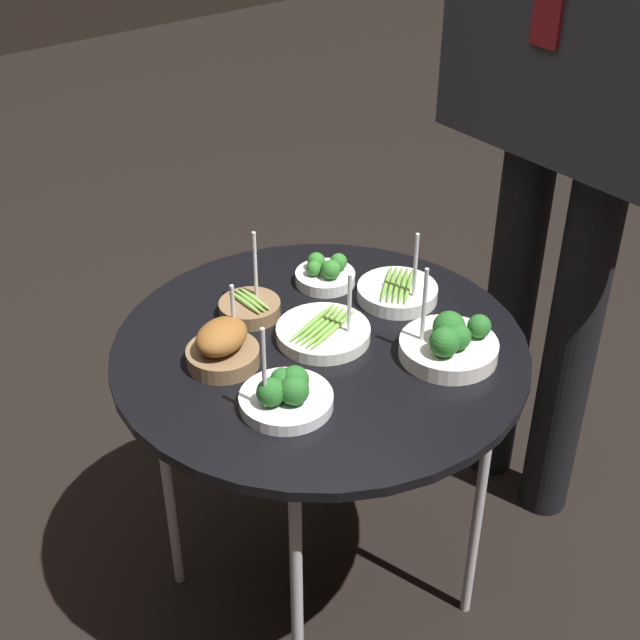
{
  "coord_description": "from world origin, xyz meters",
  "views": [
    {
      "loc": [
        0.98,
        -0.76,
        1.52
      ],
      "look_at": [
        0.0,
        0.0,
        0.69
      ],
      "focal_mm": 50.0,
      "sensor_mm": 36.0,
      "label": 1
    }
  ],
  "objects_px": {
    "bowl_asparagus_front_center": "(250,307)",
    "bowl_broccoli_front_left": "(286,394)",
    "serving_cart": "(320,364)",
    "waiter_figure": "(591,14)",
    "bowl_asparagus_mid_left": "(323,332)",
    "bowl_broccoli_front_right": "(326,274)",
    "bowl_roast_mid_right": "(222,347)",
    "bowl_asparagus_near_rim": "(397,292)",
    "bowl_broccoli_center": "(450,342)"
  },
  "relations": [
    {
      "from": "bowl_asparagus_front_center",
      "to": "bowl_broccoli_front_left",
      "type": "distance_m",
      "value": 0.27
    },
    {
      "from": "serving_cart",
      "to": "bowl_broccoli_front_left",
      "type": "bearing_deg",
      "value": -55.24
    },
    {
      "from": "waiter_figure",
      "to": "bowl_asparagus_mid_left",
      "type": "bearing_deg",
      "value": -93.19
    },
    {
      "from": "bowl_broccoli_front_right",
      "to": "waiter_figure",
      "type": "xyz_separation_m",
      "value": [
        0.17,
        0.45,
        0.44
      ]
    },
    {
      "from": "bowl_roast_mid_right",
      "to": "waiter_figure",
      "type": "relative_size",
      "value": 0.08
    },
    {
      "from": "bowl_roast_mid_right",
      "to": "bowl_asparagus_near_rim",
      "type": "height_order",
      "value": "bowl_asparagus_near_rim"
    },
    {
      "from": "bowl_asparagus_front_center",
      "to": "bowl_asparagus_near_rim",
      "type": "xyz_separation_m",
      "value": [
        0.12,
        0.24,
        -0.0
      ]
    },
    {
      "from": "serving_cart",
      "to": "waiter_figure",
      "type": "relative_size",
      "value": 0.41
    },
    {
      "from": "bowl_broccoli_front_left",
      "to": "bowl_asparagus_near_rim",
      "type": "xyz_separation_m",
      "value": [
        -0.13,
        0.35,
        -0.01
      ]
    },
    {
      "from": "bowl_asparagus_near_rim",
      "to": "bowl_broccoli_front_right",
      "type": "bearing_deg",
      "value": -150.75
    },
    {
      "from": "bowl_broccoli_center",
      "to": "serving_cart",
      "type": "bearing_deg",
      "value": -137.79
    },
    {
      "from": "bowl_broccoli_center",
      "to": "bowl_roast_mid_right",
      "type": "distance_m",
      "value": 0.38
    },
    {
      "from": "bowl_roast_mid_right",
      "to": "bowl_asparagus_near_rim",
      "type": "xyz_separation_m",
      "value": [
        0.03,
        0.36,
        -0.02
      ]
    },
    {
      "from": "bowl_asparagus_near_rim",
      "to": "bowl_asparagus_front_center",
      "type": "bearing_deg",
      "value": -116.56
    },
    {
      "from": "bowl_broccoli_front_left",
      "to": "bowl_broccoli_center",
      "type": "distance_m",
      "value": 0.3
    },
    {
      "from": "bowl_asparagus_mid_left",
      "to": "bowl_roast_mid_right",
      "type": "relative_size",
      "value": 1.21
    },
    {
      "from": "waiter_figure",
      "to": "bowl_broccoli_front_right",
      "type": "bearing_deg",
      "value": -111.11
    },
    {
      "from": "bowl_broccoli_center",
      "to": "bowl_broccoli_front_right",
      "type": "bearing_deg",
      "value": -177.29
    },
    {
      "from": "bowl_broccoli_front_left",
      "to": "waiter_figure",
      "type": "height_order",
      "value": "waiter_figure"
    },
    {
      "from": "serving_cart",
      "to": "bowl_broccoli_center",
      "type": "bearing_deg",
      "value": 42.21
    },
    {
      "from": "bowl_broccoli_front_left",
      "to": "bowl_broccoli_center",
      "type": "xyz_separation_m",
      "value": [
        0.06,
        0.29,
        0.01
      ]
    },
    {
      "from": "bowl_broccoli_front_left",
      "to": "bowl_asparagus_mid_left",
      "type": "bearing_deg",
      "value": 124.64
    },
    {
      "from": "bowl_asparagus_front_center",
      "to": "bowl_roast_mid_right",
      "type": "bearing_deg",
      "value": -51.13
    },
    {
      "from": "bowl_broccoli_front_right",
      "to": "bowl_asparagus_near_rim",
      "type": "height_order",
      "value": "bowl_asparagus_near_rim"
    },
    {
      "from": "bowl_asparagus_front_center",
      "to": "serving_cart",
      "type": "bearing_deg",
      "value": 15.69
    },
    {
      "from": "bowl_broccoli_center",
      "to": "bowl_asparagus_near_rim",
      "type": "bearing_deg",
      "value": 163.83
    },
    {
      "from": "bowl_asparagus_front_center",
      "to": "bowl_broccoli_front_left",
      "type": "bearing_deg",
      "value": -22.29
    },
    {
      "from": "bowl_asparagus_mid_left",
      "to": "waiter_figure",
      "type": "height_order",
      "value": "waiter_figure"
    },
    {
      "from": "serving_cart",
      "to": "bowl_broccoli_front_right",
      "type": "height_order",
      "value": "bowl_broccoli_front_right"
    },
    {
      "from": "bowl_asparagus_near_rim",
      "to": "bowl_broccoli_center",
      "type": "bearing_deg",
      "value": -16.17
    },
    {
      "from": "bowl_broccoli_front_right",
      "to": "bowl_roast_mid_right",
      "type": "bearing_deg",
      "value": -71.48
    },
    {
      "from": "bowl_asparagus_mid_left",
      "to": "bowl_broccoli_front_left",
      "type": "height_order",
      "value": "bowl_broccoli_front_left"
    },
    {
      "from": "bowl_broccoli_front_left",
      "to": "serving_cart",
      "type": "bearing_deg",
      "value": 124.76
    },
    {
      "from": "bowl_asparagus_mid_left",
      "to": "bowl_asparagus_front_center",
      "type": "relative_size",
      "value": 1.07
    },
    {
      "from": "bowl_roast_mid_right",
      "to": "bowl_broccoli_front_right",
      "type": "bearing_deg",
      "value": 108.52
    },
    {
      "from": "bowl_asparagus_mid_left",
      "to": "bowl_asparagus_near_rim",
      "type": "bearing_deg",
      "value": 95.34
    },
    {
      "from": "bowl_asparagus_mid_left",
      "to": "bowl_asparagus_front_center",
      "type": "xyz_separation_m",
      "value": [
        -0.14,
        -0.06,
        0.0
      ]
    },
    {
      "from": "serving_cart",
      "to": "bowl_asparagus_near_rim",
      "type": "height_order",
      "value": "bowl_asparagus_near_rim"
    },
    {
      "from": "serving_cart",
      "to": "bowl_asparagus_mid_left",
      "type": "xyz_separation_m",
      "value": [
        -0.01,
        0.02,
        0.05
      ]
    },
    {
      "from": "bowl_asparagus_mid_left",
      "to": "bowl_broccoli_front_right",
      "type": "xyz_separation_m",
      "value": [
        -0.14,
        0.12,
        0.01
      ]
    },
    {
      "from": "serving_cart",
      "to": "bowl_broccoli_front_right",
      "type": "xyz_separation_m",
      "value": [
        -0.15,
        0.13,
        0.06
      ]
    },
    {
      "from": "serving_cart",
      "to": "bowl_broccoli_center",
      "type": "relative_size",
      "value": 4.31
    },
    {
      "from": "bowl_broccoli_center",
      "to": "bowl_asparagus_near_rim",
      "type": "height_order",
      "value": "bowl_broccoli_center"
    },
    {
      "from": "bowl_asparagus_front_center",
      "to": "bowl_broccoli_front_left",
      "type": "relative_size",
      "value": 0.93
    },
    {
      "from": "bowl_broccoli_center",
      "to": "waiter_figure",
      "type": "relative_size",
      "value": 0.09
    },
    {
      "from": "bowl_broccoli_front_left",
      "to": "bowl_asparagus_near_rim",
      "type": "relative_size",
      "value": 1.08
    },
    {
      "from": "bowl_asparagus_front_center",
      "to": "bowl_broccoli_center",
      "type": "height_order",
      "value": "bowl_broccoli_center"
    },
    {
      "from": "bowl_asparagus_mid_left",
      "to": "bowl_broccoli_front_right",
      "type": "distance_m",
      "value": 0.18
    },
    {
      "from": "bowl_asparagus_mid_left",
      "to": "bowl_broccoli_center",
      "type": "xyz_separation_m",
      "value": [
        0.17,
        0.13,
        0.02
      ]
    },
    {
      "from": "serving_cart",
      "to": "bowl_asparagus_near_rim",
      "type": "distance_m",
      "value": 0.21
    }
  ]
}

